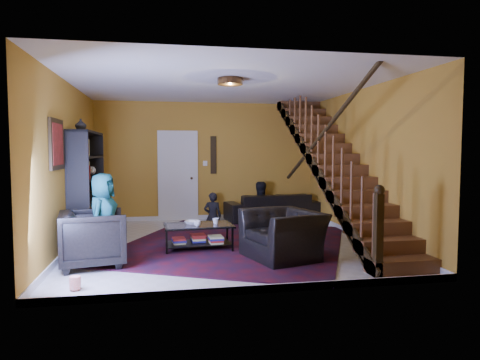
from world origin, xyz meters
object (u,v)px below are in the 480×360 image
object	(u,v)px
bookshelf	(88,189)
armchair_left	(93,238)
sofa	(272,207)
coffee_table	(198,235)
armchair_right	(283,235)

from	to	relation	value
bookshelf	armchair_left	size ratio (longest dim) A/B	2.24
bookshelf	sofa	size ratio (longest dim) A/B	0.92
bookshelf	sofa	xyz separation A→B (m)	(3.90, 1.70, -0.65)
bookshelf	coffee_table	size ratio (longest dim) A/B	1.72
sofa	armchair_right	size ratio (longest dim) A/B	1.92
sofa	armchair_right	distance (m)	3.62
armchair_left	coffee_table	bearing A→B (deg)	-74.17
bookshelf	armchair_left	distance (m)	1.90
coffee_table	armchair_left	bearing A→B (deg)	-153.89
sofa	coffee_table	xyz separation A→B (m)	(-1.98, -2.72, -0.08)
armchair_left	coffee_table	xyz separation A→B (m)	(1.57, 0.77, -0.16)
sofa	armchair_right	xyz separation A→B (m)	(-0.75, -3.55, 0.05)
armchair_right	coffee_table	xyz separation A→B (m)	(-1.23, 0.83, -0.13)
bookshelf	armchair_left	world-z (taller)	bookshelf
coffee_table	bookshelf	bearing A→B (deg)	152.14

